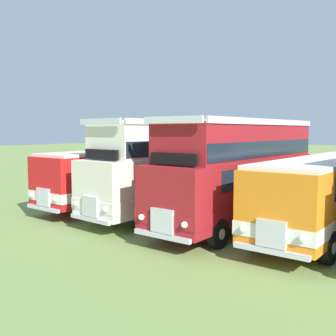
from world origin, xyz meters
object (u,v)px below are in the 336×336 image
object	(u,v)px
bus_first_in_row	(129,172)
bus_second_in_row	(179,165)
bus_fourth_in_row	(327,190)
bus_third_in_row	(241,170)

from	to	relation	value
bus_first_in_row	bus_second_in_row	world-z (taller)	bus_second_in_row
bus_first_in_row	bus_second_in_row	bearing A→B (deg)	-2.58
bus_first_in_row	bus_fourth_in_row	bearing A→B (deg)	0.56
bus_fourth_in_row	bus_second_in_row	bearing A→B (deg)	-177.87
bus_second_in_row	bus_fourth_in_row	bearing A→B (deg)	2.13
bus_first_in_row	bus_fourth_in_row	size ratio (longest dim) A/B	1.04
bus_second_in_row	bus_third_in_row	distance (m)	3.49
bus_first_in_row	bus_second_in_row	size ratio (longest dim) A/B	1.01
bus_second_in_row	bus_third_in_row	bearing A→B (deg)	-2.96
bus_fourth_in_row	bus_first_in_row	bearing A→B (deg)	-179.44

